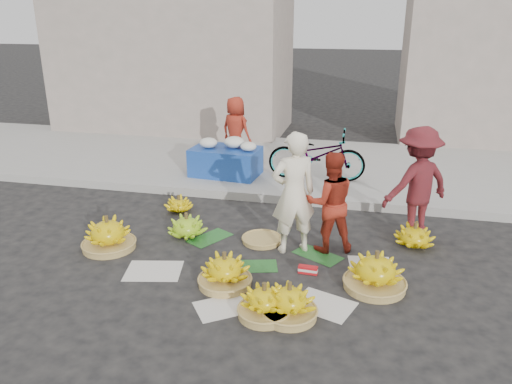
% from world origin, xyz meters
% --- Properties ---
extents(ground, '(80.00, 80.00, 0.00)m').
position_xyz_m(ground, '(0.00, 0.00, 0.00)').
color(ground, black).
rests_on(ground, ground).
extents(curb, '(40.00, 0.25, 0.15)m').
position_xyz_m(curb, '(0.00, 2.20, 0.07)').
color(curb, gray).
rests_on(curb, ground).
extents(sidewalk, '(40.00, 4.00, 0.12)m').
position_xyz_m(sidewalk, '(0.00, 4.30, 0.06)').
color(sidewalk, gray).
rests_on(sidewalk, ground).
extents(building_left, '(6.00, 3.00, 4.00)m').
position_xyz_m(building_left, '(-4.00, 7.20, 2.00)').
color(building_left, gray).
rests_on(building_left, sidewalk).
extents(newspaper_scatter, '(3.20, 1.80, 0.00)m').
position_xyz_m(newspaper_scatter, '(0.00, -0.80, 0.00)').
color(newspaper_scatter, silver).
rests_on(newspaper_scatter, ground).
extents(banana_leaves, '(2.00, 1.00, 0.00)m').
position_xyz_m(banana_leaves, '(-0.10, 0.20, 0.00)').
color(banana_leaves, '#1C5520').
rests_on(banana_leaves, ground).
extents(banana_bunch_0, '(0.85, 0.85, 0.49)m').
position_xyz_m(banana_bunch_0, '(-2.17, -0.13, 0.21)').
color(banana_bunch_0, olive).
rests_on(banana_bunch_0, ground).
extents(banana_bunch_1, '(0.73, 0.73, 0.44)m').
position_xyz_m(banana_bunch_1, '(-0.31, -0.73, 0.19)').
color(banana_bunch_1, olive).
rests_on(banana_bunch_1, ground).
extents(banana_bunch_2, '(0.60, 0.60, 0.42)m').
position_xyz_m(banana_bunch_2, '(0.55, -1.21, 0.18)').
color(banana_bunch_2, olive).
rests_on(banana_bunch_2, ground).
extents(banana_bunch_3, '(0.63, 0.63, 0.41)m').
position_xyz_m(banana_bunch_3, '(0.28, -1.26, 0.17)').
color(banana_bunch_3, olive).
rests_on(banana_bunch_3, ground).
extents(banana_bunch_4, '(0.80, 0.80, 0.49)m').
position_xyz_m(banana_bunch_4, '(1.45, -0.39, 0.22)').
color(banana_bunch_4, olive).
rests_on(banana_bunch_4, ground).
extents(banana_bunch_5, '(0.68, 0.68, 0.36)m').
position_xyz_m(banana_bunch_5, '(1.99, 0.91, 0.16)').
color(banana_bunch_5, yellow).
rests_on(banana_bunch_5, ground).
extents(banana_bunch_6, '(0.69, 0.69, 0.36)m').
position_xyz_m(banana_bunch_6, '(-1.26, 0.51, 0.16)').
color(banana_bunch_6, '#6FAD18').
rests_on(banana_bunch_6, ground).
extents(banana_bunch_7, '(0.44, 0.44, 0.28)m').
position_xyz_m(banana_bunch_7, '(-1.71, 1.38, 0.12)').
color(banana_bunch_7, yellow).
rests_on(banana_bunch_7, ground).
extents(basket_spare, '(0.65, 0.65, 0.06)m').
position_xyz_m(basket_spare, '(-0.13, 0.55, 0.03)').
color(basket_spare, olive).
rests_on(basket_spare, ground).
extents(incense_stack, '(0.25, 0.09, 0.10)m').
position_xyz_m(incense_stack, '(0.63, -0.23, 0.06)').
color(incense_stack, red).
rests_on(incense_stack, ground).
extents(vendor_cream, '(0.73, 0.64, 1.68)m').
position_xyz_m(vendor_cream, '(0.33, 0.38, 0.84)').
color(vendor_cream, white).
rests_on(vendor_cream, ground).
extents(vendor_red, '(0.81, 0.71, 1.40)m').
position_xyz_m(vendor_red, '(0.81, 0.53, 0.70)').
color(vendor_red, '#A32C19').
rests_on(vendor_red, ground).
extents(man_striped, '(1.22, 1.11, 1.65)m').
position_xyz_m(man_striped, '(1.98, 1.23, 0.82)').
color(man_striped, maroon).
rests_on(man_striped, ground).
extents(flower_table, '(1.35, 0.92, 0.75)m').
position_xyz_m(flower_table, '(-1.39, 3.09, 0.43)').
color(flower_table, navy).
rests_on(flower_table, sidewalk).
extents(grey_bucket, '(0.33, 0.33, 0.38)m').
position_xyz_m(grey_bucket, '(-2.01, 3.29, 0.31)').
color(grey_bucket, slate).
rests_on(grey_bucket, sidewalk).
extents(flower_vendor, '(0.78, 0.65, 1.37)m').
position_xyz_m(flower_vendor, '(-1.44, 4.00, 0.81)').
color(flower_vendor, '#A32C19').
rests_on(flower_vendor, sidewalk).
extents(bicycle, '(0.67, 1.82, 0.95)m').
position_xyz_m(bicycle, '(0.34, 3.22, 0.60)').
color(bicycle, gray).
rests_on(bicycle, sidewalk).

